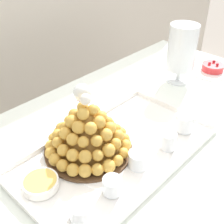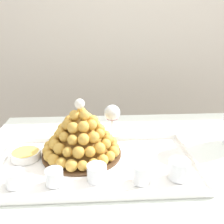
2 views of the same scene
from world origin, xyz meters
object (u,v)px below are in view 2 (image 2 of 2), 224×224
object	(u,v)px
creme_brulee_ramekin	(26,155)
wine_glass	(112,114)
dessert_cup_mid_left	(54,177)
dessert_cup_left	(15,179)
serving_tray	(98,165)
croquembouche	(81,135)
dessert_cup_centre	(97,173)
dessert_cup_mid_right	(141,174)
dessert_cup_right	(180,170)

from	to	relation	value
creme_brulee_ramekin	wine_glass	size ratio (longest dim) A/B	0.72
dessert_cup_mid_left	wine_glass	distance (m)	0.38
creme_brulee_ramekin	dessert_cup_left	bearing A→B (deg)	-86.13
serving_tray	dessert_cup_left	size ratio (longest dim) A/B	11.40
creme_brulee_ramekin	wine_glass	xyz separation A→B (m)	(0.31, 0.17, 0.08)
serving_tray	wine_glass	distance (m)	0.25
croquembouche	creme_brulee_ramekin	world-z (taller)	croquembouche
croquembouche	dessert_cup_centre	bearing A→B (deg)	-71.40
serving_tray	creme_brulee_ramekin	xyz separation A→B (m)	(-0.25, 0.05, 0.02)
serving_tray	dessert_cup_centre	world-z (taller)	dessert_cup_centre
croquembouche	dessert_cup_mid_right	size ratio (longest dim) A/B	4.87
dessert_cup_left	dessert_cup_right	bearing A→B (deg)	0.99
dessert_cup_centre	wine_glass	size ratio (longest dim) A/B	0.42
creme_brulee_ramekin	wine_glass	distance (m)	0.36
croquembouche	dessert_cup_mid_left	xyz separation A→B (m)	(-0.07, -0.17, -0.05)
dessert_cup_mid_left	wine_glass	world-z (taller)	wine_glass
dessert_cup_right	creme_brulee_ramekin	distance (m)	0.51
dessert_cup_left	wine_glass	world-z (taller)	wine_glass
dessert_cup_left	croquembouche	bearing A→B (deg)	42.97
creme_brulee_ramekin	dessert_cup_right	bearing A→B (deg)	-16.40
dessert_cup_mid_left	dessert_cup_centre	xyz separation A→B (m)	(0.12, 0.01, 0.00)
dessert_cup_centre	creme_brulee_ramekin	bearing A→B (deg)	149.69
croquembouche	dessert_cup_mid_left	bearing A→B (deg)	-112.48
croquembouche	dessert_cup_right	distance (m)	0.35
serving_tray	dessert_cup_right	bearing A→B (deg)	-20.34
creme_brulee_ramekin	croquembouche	bearing A→B (deg)	4.40
dessert_cup_left	wine_glass	bearing A→B (deg)	47.12
dessert_cup_right	dessert_cup_mid_left	bearing A→B (deg)	-178.70
croquembouche	dessert_cup_left	size ratio (longest dim) A/B	4.92
serving_tray	croquembouche	size ratio (longest dim) A/B	2.32
dessert_cup_left	creme_brulee_ramekin	world-z (taller)	dessert_cup_left
serving_tray	dessert_cup_mid_right	bearing A→B (deg)	-40.25
serving_tray	dessert_cup_mid_right	xyz separation A→B (m)	(0.13, -0.11, 0.03)
dessert_cup_left	dessert_cup_centre	xyz separation A→B (m)	(0.23, 0.01, 0.00)
dessert_cup_left	wine_glass	size ratio (longest dim) A/B	0.41
dessert_cup_mid_left	creme_brulee_ramekin	world-z (taller)	dessert_cup_mid_left
creme_brulee_ramekin	serving_tray	bearing A→B (deg)	-12.32
creme_brulee_ramekin	wine_glass	bearing A→B (deg)	28.50
croquembouche	dessert_cup_centre	distance (m)	0.17
dessert_cup_left	serving_tray	bearing A→B (deg)	22.75
serving_tray	dessert_cup_centre	distance (m)	0.09
croquembouche	dessert_cup_right	bearing A→B (deg)	-27.88
serving_tray	dessert_cup_left	bearing A→B (deg)	-157.25
croquembouche	dessert_cup_centre	size ratio (longest dim) A/B	4.73
dessert_cup_mid_left	dessert_cup_mid_right	bearing A→B (deg)	-1.47
dessert_cup_mid_left	serving_tray	bearing A→B (deg)	38.24
dessert_cup_centre	dessert_cup_mid_right	xyz separation A→B (m)	(0.13, -0.02, 0.00)
dessert_cup_mid_left	dessert_cup_centre	distance (m)	0.12
croquembouche	dessert_cup_centre	world-z (taller)	croquembouche
wine_glass	dessert_cup_centre	bearing A→B (deg)	-101.77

